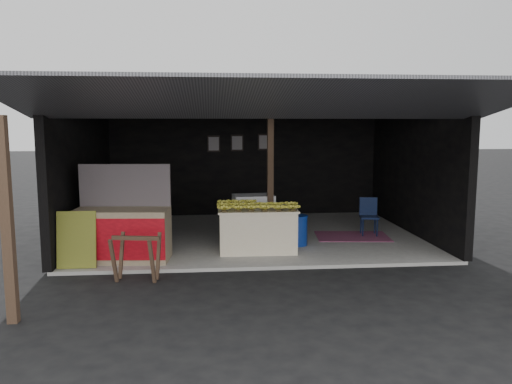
{
  "coord_description": "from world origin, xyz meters",
  "views": [
    {
      "loc": [
        -0.89,
        -7.95,
        2.38
      ],
      "look_at": [
        -0.02,
        1.56,
        1.1
      ],
      "focal_mm": 35.0,
      "sensor_mm": 36.0,
      "label": 1
    }
  ],
  "objects": [
    {
      "name": "shophouse",
      "position": [
        0.0,
        2.82,
        2.1
      ],
      "size": [
        7.4,
        7.29,
        3.02
      ],
      "color": "black",
      "rests_on": "ground"
    },
    {
      "name": "banana_pile",
      "position": [
        -0.04,
        1.09,
        0.94
      ],
      "size": [
        1.35,
        0.83,
        0.16
      ],
      "primitive_type": null,
      "rotation": [
        0.0,
        0.0,
        -0.02
      ],
      "color": "gold",
      "rests_on": "banana_table"
    },
    {
      "name": "white_crate",
      "position": [
        -0.02,
        2.11,
        0.51
      ],
      "size": [
        0.87,
        0.64,
        0.91
      ],
      "rotation": [
        0.0,
        0.0,
        0.11
      ],
      "color": "white",
      "rests_on": "concrete_slab"
    },
    {
      "name": "banana_table",
      "position": [
        -0.04,
        1.09,
        0.46
      ],
      "size": [
        1.47,
        0.92,
        0.8
      ],
      "rotation": [
        0.0,
        0.0,
        -0.02
      ],
      "color": "silver",
      "rests_on": "concrete_slab"
    },
    {
      "name": "green_signboard",
      "position": [
        -3.08,
        0.24,
        0.53
      ],
      "size": [
        0.62,
        0.19,
        0.93
      ],
      "primitive_type": "cube",
      "rotation": [
        -0.16,
        0.0,
        0.0
      ],
      "color": "black",
      "rests_on": "concrete_slab"
    },
    {
      "name": "picture_frames",
      "position": [
        -0.17,
        4.89,
        1.93
      ],
      "size": [
        1.62,
        0.04,
        0.46
      ],
      "color": "black",
      "rests_on": "shophouse"
    },
    {
      "name": "plastic_chair",
      "position": [
        2.46,
        2.25,
        0.52
      ],
      "size": [
        0.43,
        0.43,
        0.79
      ],
      "rotation": [
        0.0,
        0.0,
        -0.16
      ],
      "color": "#091333",
      "rests_on": "concrete_slab"
    },
    {
      "name": "concrete_slab",
      "position": [
        0.0,
        2.5,
        0.03
      ],
      "size": [
        7.0,
        5.0,
        0.06
      ],
      "primitive_type": "cube",
      "color": "gray",
      "rests_on": "ground"
    },
    {
      "name": "ground",
      "position": [
        0.0,
        0.0,
        0.0
      ],
      "size": [
        80.0,
        80.0,
        0.0
      ],
      "primitive_type": "plane",
      "color": "black",
      "rests_on": "ground"
    },
    {
      "name": "water_barrel",
      "position": [
        0.78,
        1.45,
        0.34
      ],
      "size": [
        0.38,
        0.38,
        0.56
      ],
      "primitive_type": "cylinder",
      "color": "navy",
      "rests_on": "concrete_slab"
    },
    {
      "name": "magenta_rug",
      "position": [
        2.06,
        2.08,
        0.07
      ],
      "size": [
        1.59,
        1.15,
        0.01
      ],
      "primitive_type": "cube",
      "rotation": [
        0.0,
        0.0,
        -0.1
      ],
      "color": "#7A1B4F",
      "rests_on": "concrete_slab"
    },
    {
      "name": "neighbor_stall",
      "position": [
        -2.42,
        0.64,
        0.55
      ],
      "size": [
        1.65,
        0.85,
        1.65
      ],
      "rotation": [
        0.0,
        0.0,
        -0.08
      ],
      "color": "#998466",
      "rests_on": "concrete_slab"
    },
    {
      "name": "sawhorse",
      "position": [
        -2.03,
        -0.41,
        0.45
      ],
      "size": [
        0.74,
        0.72,
        0.71
      ],
      "rotation": [
        0.0,
        0.0,
        -0.16
      ],
      "color": "#483124",
      "rests_on": "ground"
    }
  ]
}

